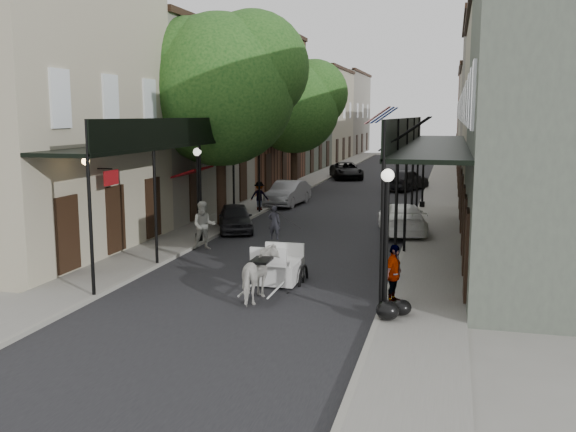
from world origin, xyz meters
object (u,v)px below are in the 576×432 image
Objects in this scene: tree_far at (300,104)px; pedestrian_walking at (204,226)px; car_right_far at (406,180)px; lamppost_left at (198,193)px; car_left_mid at (288,193)px; car_right_near at (402,219)px; car_left_far at (346,171)px; pedestrian_sidewalk_right at (394,274)px; carriage at (281,250)px; pedestrian_sidewalk_left at (259,196)px; lamppost_right_far at (423,172)px; tree_near at (229,84)px; car_left_near at (235,218)px; lamppost_right_near at (386,241)px; horse at (260,275)px.

pedestrian_walking is at bearing -87.77° from tree_far.
lamppost_left is at bearing 95.23° from car_right_far.
car_right_near is (6.98, -7.37, -0.03)m from car_left_mid.
pedestrian_sidewalk_right is at bearing -96.54° from car_left_far.
carriage is 14.19m from pedestrian_sidewalk_left.
lamppost_right_far is 17.09m from carriage.
tree_near is 7.60m from pedestrian_walking.
tree_near reaches higher than lamppost_right_far.
car_left_near is (-7.70, -9.00, -1.44)m from lamppost_right_far.
car_left_near is at bearing -0.13° from car_right_near.
car_left_mid is 10.90m from car_right_far.
pedestrian_walking is at bearing -85.53° from car_left_mid.
car_left_far is at bearing 27.70° from pedestrian_sidewalk_right.
carriage is 0.51× the size of car_left_far.
pedestrian_sidewalk_left is (-0.10, 8.68, -1.18)m from lamppost_left.
car_left_near is at bearing -110.13° from car_left_far.
lamppost_right_near is 0.85× the size of car_right_far.
tree_far reaches higher than car_left_near.
lamppost_right_near is 1.00× the size of lamppost_right_far.
carriage is at bearing 61.78° from car_right_near.
lamppost_right_near reaches higher than car_left_near.
car_left_mid is (0.12, 12.48, -0.23)m from pedestrian_walking.
tree_far is 3.46× the size of carriage.
tree_near is 2.60× the size of lamppost_right_near.
tree_far is at bearing 42.95° from car_right_far.
pedestrian_sidewalk_right is (3.63, 0.26, 0.18)m from horse.
carriage is 1.34× the size of pedestrian_walking.
lamppost_left is at bearing -88.56° from car_left_mid.
lamppost_right_far is 0.80× the size of car_right_near.
lamppost_right_near reaches higher than carriage.
lamppost_left is 1.49× the size of carriage.
horse is at bearing -72.93° from car_left_mid.
horse is 0.36× the size of car_left_far.
car_right_near is (-0.50, 12.15, -1.38)m from lamppost_right_near.
tree_near is 2.21× the size of car_right_far.
tree_far reaches higher than pedestrian_sidewalk_right.
lamppost_left is 2.47× the size of pedestrian_sidewalk_left.
tree_far is 10.75m from car_left_far.
tree_near is 1.12× the size of tree_far.
tree_far is 27.74m from lamppost_right_near.
pedestrian_sidewalk_right is 10.91m from car_right_near.
car_right_far is at bearing -94.60° from horse.
lamppost_right_far is 7.98m from car_right_near.
carriage is (-3.54, -16.68, -1.08)m from lamppost_right_far.
horse reaches higher than car_left_far.
tree_far reaches higher than pedestrian_sidewalk_left.
lamppost_left is at bearing 86.05° from pedestrian_sidewalk_left.
car_right_near reaches higher than car_left_near.
pedestrian_sidewalk_left is at bearing -89.73° from tree_far.
pedestrian_walking is 0.44× the size of car_left_mid.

